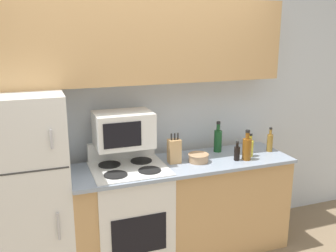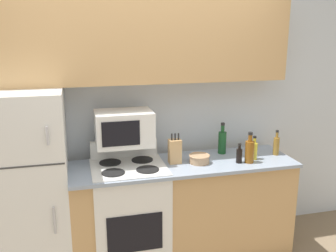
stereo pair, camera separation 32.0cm
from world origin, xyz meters
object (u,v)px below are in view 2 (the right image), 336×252
(microwave, at_px, (124,128))
(bottle_soy_sauce, at_px, (239,155))
(refrigerator, at_px, (28,186))
(bottle_whiskey, at_px, (250,151))
(bottle_vinegar, at_px, (276,145))
(bottle_cooking_spray, at_px, (254,150))
(stove, at_px, (130,213))
(bottle_wine_green, at_px, (222,141))
(knife_block, at_px, (175,151))
(bowl, at_px, (199,159))

(microwave, height_order, bottle_soy_sauce, microwave)
(refrigerator, distance_m, bottle_whiskey, 1.92)
(microwave, bearing_deg, bottle_vinegar, -4.54)
(bottle_cooking_spray, distance_m, bottle_vinegar, 0.27)
(stove, distance_m, microwave, 0.77)
(bottle_cooking_spray, bearing_deg, refrigerator, 176.25)
(bottle_soy_sauce, bearing_deg, bottle_vinegar, 15.26)
(stove, bearing_deg, microwave, 98.32)
(bottle_soy_sauce, xyz_separation_m, bottle_wine_green, (-0.05, 0.29, 0.05))
(bottle_vinegar, height_order, bottle_soy_sauce, bottle_vinegar)
(refrigerator, relative_size, microwave, 3.30)
(refrigerator, distance_m, bottle_wine_green, 1.77)
(knife_block, relative_size, bottle_wine_green, 0.92)
(bottle_cooking_spray, bearing_deg, microwave, 171.31)
(bottle_whiskey, height_order, bottle_vinegar, bottle_whiskey)
(bowl, relative_size, bottle_vinegar, 0.78)
(stove, distance_m, bottle_cooking_spray, 1.26)
(knife_block, distance_m, bottle_vinegar, 0.99)
(bottle_cooking_spray, bearing_deg, knife_block, 173.48)
(bottle_cooking_spray, bearing_deg, bottle_whiskey, -139.06)
(bottle_whiskey, bearing_deg, stove, 172.27)
(knife_block, xyz_separation_m, bottle_wine_green, (0.51, 0.15, 0.01))
(bottle_soy_sauce, bearing_deg, microwave, 166.86)
(stove, height_order, bottle_soy_sauce, bottle_soy_sauce)
(stove, distance_m, bottle_whiskey, 1.20)
(bowl, height_order, bottle_vinegar, bottle_vinegar)
(bottle_vinegar, distance_m, bottle_wine_green, 0.51)
(stove, relative_size, bottle_cooking_spray, 4.94)
(bottle_vinegar, bearing_deg, bottle_cooking_spray, -166.18)
(stove, distance_m, bottle_vinegar, 1.50)
(microwave, xyz_separation_m, bottle_vinegar, (1.42, -0.11, -0.23))
(knife_block, height_order, bottle_whiskey, bottle_whiskey)
(stove, relative_size, microwave, 2.22)
(bottle_soy_sauce, bearing_deg, stove, 172.48)
(microwave, height_order, bottle_vinegar, microwave)
(refrigerator, height_order, stove, refrigerator)
(bowl, height_order, bottle_whiskey, bottle_whiskey)
(bottle_wine_green, bearing_deg, bottle_cooking_spray, -47.11)
(bowl, distance_m, bottle_cooking_spray, 0.52)
(bottle_vinegar, bearing_deg, bottle_soy_sauce, -164.74)
(bottle_whiskey, bearing_deg, bottle_wine_green, 114.25)
(bottle_whiskey, bearing_deg, bowl, 167.36)
(bottle_vinegar, bearing_deg, bottle_whiskey, -158.61)
(stove, bearing_deg, bottle_soy_sauce, -7.52)
(bottle_wine_green, bearing_deg, bottle_soy_sauce, -80.94)
(refrigerator, height_order, bottle_whiskey, refrigerator)
(stove, xyz_separation_m, bottle_soy_sauce, (0.97, -0.13, 0.51))
(stove, height_order, bottle_wine_green, bottle_wine_green)
(knife_block, distance_m, bottle_whiskey, 0.66)
(bottle_vinegar, bearing_deg, bottle_wine_green, 160.58)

